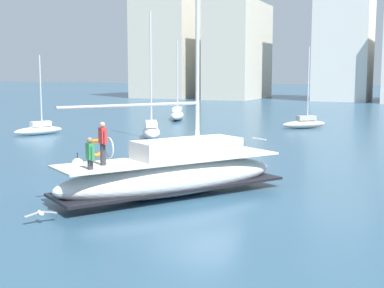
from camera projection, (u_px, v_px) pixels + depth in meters
ground_plane at (204, 194)px, 21.49m from camera, size 400.00×400.00×0.00m
main_sailboat at (173, 173)px, 21.19m from camera, size 7.31×9.32×12.81m
moored_sloop_near at (177, 114)px, 55.09m from camera, size 3.06×5.51×8.06m
moored_sloop_far at (304, 123)px, 46.72m from camera, size 3.75×3.63×6.97m
moored_cutter_left at (39, 129)px, 41.90m from camera, size 2.56×3.94×6.11m
moored_cutter_right at (151, 130)px, 39.67m from camera, size 3.77×5.32×9.07m
seagull at (41, 213)px, 17.32m from camera, size 0.71×0.92×0.17m
mooring_buoy at (78, 164)px, 27.37m from camera, size 0.63×0.63×0.91m
waterfront_buildings at (348, 40)px, 92.13m from camera, size 87.48×17.79×26.74m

